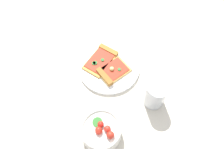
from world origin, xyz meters
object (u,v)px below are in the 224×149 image
object	(u,v)px
pizza_slice_near	(112,72)
paper_napkin	(89,28)
plate	(109,67)
pizza_slice_far	(102,59)
salad_bowl	(101,131)
soda_glass	(155,95)

from	to	relation	value
pizza_slice_near	paper_napkin	xyz separation A→B (m)	(0.20, -0.17, -0.02)
plate	pizza_slice_far	world-z (taller)	pizza_slice_far
salad_bowl	paper_napkin	world-z (taller)	salad_bowl
paper_napkin	salad_bowl	bearing A→B (deg)	125.23
plate	salad_bowl	xyz separation A→B (m)	(-0.10, 0.24, 0.03)
soda_glass	pizza_slice_far	bearing A→B (deg)	-15.30
salad_bowl	pizza_slice_far	bearing A→B (deg)	-61.75
salad_bowl	soda_glass	world-z (taller)	soda_glass
plate	paper_napkin	xyz separation A→B (m)	(0.18, -0.14, -0.01)
pizza_slice_near	salad_bowl	xyz separation A→B (m)	(-0.07, 0.22, 0.01)
pizza_slice_far	soda_glass	size ratio (longest dim) A/B	1.35
soda_glass	paper_napkin	world-z (taller)	soda_glass
pizza_slice_far	pizza_slice_near	bearing A→B (deg)	149.51
plate	soda_glass	bearing A→B (deg)	165.44
pizza_slice_far	paper_napkin	distance (m)	0.19
salad_bowl	soda_glass	distance (m)	0.22
salad_bowl	paper_napkin	size ratio (longest dim) A/B	0.83
pizza_slice_far	salad_bowl	world-z (taller)	salad_bowl
paper_napkin	pizza_slice_far	bearing A→B (deg)	136.10
pizza_slice_far	salad_bowl	size ratio (longest dim) A/B	1.10
plate	pizza_slice_near	distance (m)	0.03
pizza_slice_near	paper_napkin	distance (m)	0.26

